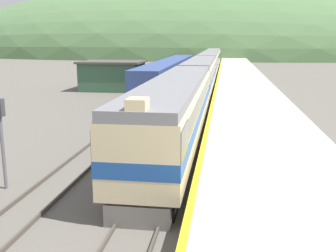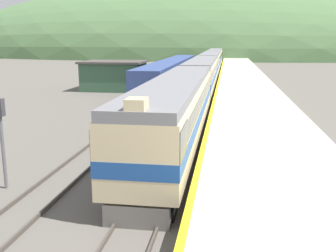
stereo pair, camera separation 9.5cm
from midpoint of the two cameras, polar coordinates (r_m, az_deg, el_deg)
name	(u,v)px [view 2 (the right image)]	position (r m, az deg, el deg)	size (l,w,h in m)	color
track_main	(211,74)	(69.72, 6.35, 7.52)	(1.52, 180.00, 0.16)	#4C443D
track_siding	(187,74)	(70.01, 2.85, 7.60)	(1.52, 180.00, 0.16)	#4C443D
platform	(244,84)	(49.76, 11.02, 5.93)	(6.41, 140.00, 1.11)	#BCB5A5
distant_hills	(221,55)	(157.45, 7.70, 10.20)	(227.33, 102.30, 54.73)	#517547
station_shed	(114,75)	(48.22, -7.77, 7.29)	(7.42, 5.83, 3.48)	#385B42
express_train_lead_car	(177,110)	(22.31, 1.39, 2.37)	(2.88, 21.20, 4.24)	black
carriage_second	(202,76)	(43.82, 5.00, 7.31)	(2.87, 20.12, 3.88)	black
carriage_third	(210,64)	(64.73, 6.21, 8.95)	(2.87, 20.12, 3.88)	black
carriage_fourth	(215,58)	(85.69, 6.84, 9.79)	(2.87, 20.12, 3.88)	black
siding_train	(172,73)	(50.33, 0.58, 7.64)	(2.90, 34.52, 3.43)	black
signal_post_siding	(0,124)	(17.05, -23.02, 0.28)	(0.36, 0.42, 3.80)	slate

